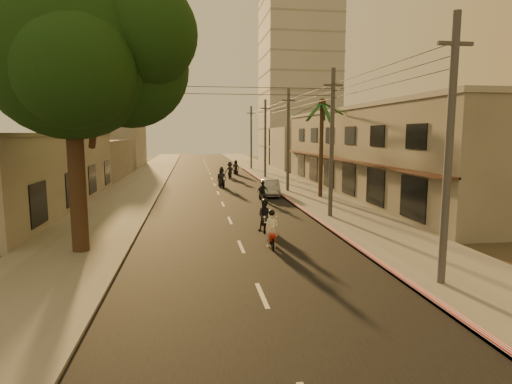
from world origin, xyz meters
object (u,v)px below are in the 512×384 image
scooter_mid_b (263,192)px  scooter_far_b (230,171)px  parked_car (270,188)px  scooter_red (272,231)px  palm_tree (322,108)px  broadleaf_tree (81,53)px  scooter_mid_a (265,216)px  scooter_far_a (222,178)px  scooter_far_c (236,168)px

scooter_mid_b → scooter_far_b: size_ratio=0.80×
scooter_far_b → parked_car: 14.42m
scooter_red → palm_tree: bearing=69.8°
broadleaf_tree → scooter_mid_a: (8.24, 2.86, -7.68)m
scooter_mid_a → parked_car: bearing=90.5°
palm_tree → scooter_mid_b: size_ratio=5.16×
scooter_mid_a → scooter_far_b: scooter_far_b is taller
scooter_far_a → parked_car: (3.65, -6.31, -0.23)m
palm_tree → scooter_mid_a: size_ratio=4.63×
scooter_red → parked_car: scooter_red is taller
palm_tree → scooter_red: 16.94m
broadleaf_tree → scooter_far_c: 36.72m
broadleaf_tree → scooter_far_b: (8.69, 29.82, -7.57)m
scooter_red → scooter_mid_b: size_ratio=1.13×
scooter_far_c → scooter_far_a: bearing=-91.4°
palm_tree → scooter_far_c: 22.16m
scooter_far_c → broadleaf_tree: bearing=-95.5°
broadleaf_tree → scooter_far_b: broadleaf_tree is taller
scooter_red → scooter_far_b: (0.70, 30.19, 0.14)m
parked_car → scooter_far_c: size_ratio=2.24×
parked_car → scooter_far_c: scooter_far_c is taller
scooter_mid_b → scooter_far_c: scooter_far_c is taller
scooter_far_c → scooter_red: bearing=-82.6°
broadleaf_tree → scooter_red: 11.11m
scooter_far_b → broadleaf_tree: bearing=-94.1°
palm_tree → scooter_far_a: (-7.42, 8.01, -6.25)m
scooter_mid_a → scooter_mid_b: size_ratio=1.11×
scooter_mid_a → parked_car: scooter_mid_a is taller
scooter_mid_a → parked_car: (2.59, 12.70, -0.13)m
scooter_far_a → scooter_far_c: 12.95m
palm_tree → parked_car: (-3.77, 1.70, -6.48)m
scooter_far_b → palm_tree: bearing=-57.5°
palm_tree → broadleaf_tree: bearing=-136.5°
broadleaf_tree → parked_car: broadleaf_tree is taller
scooter_mid_a → scooter_mid_b: scooter_mid_a is taller
broadleaf_tree → scooter_far_c: broadleaf_tree is taller
scooter_far_b → scooter_far_c: bearing=88.5°
scooter_red → scooter_mid_b: bearing=87.3°
scooter_mid_a → scooter_far_a: scooter_far_a is taller
scooter_far_c → scooter_far_b: bearing=-93.3°
palm_tree → parked_car: size_ratio=1.96×
scooter_far_a → scooter_mid_b: bearing=-85.5°
broadleaf_tree → scooter_far_b: size_ratio=6.10×
scooter_far_a → scooter_red: bearing=-99.1°
broadleaf_tree → palm_tree: size_ratio=1.48×
parked_car → scooter_far_c: bearing=99.9°
palm_tree → scooter_mid_a: bearing=-120.1°
scooter_mid_b → scooter_far_a: bearing=97.2°
scooter_red → scooter_far_a: bearing=96.8°
broadleaf_tree → scooter_mid_b: 17.88m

